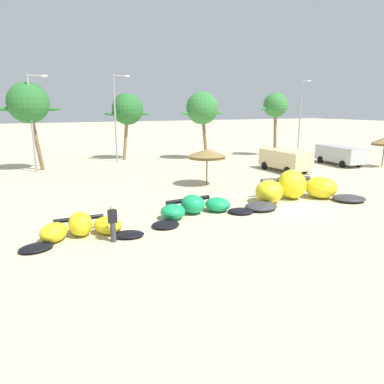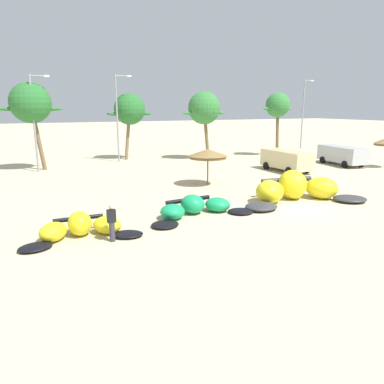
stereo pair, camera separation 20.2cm
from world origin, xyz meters
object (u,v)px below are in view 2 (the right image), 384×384
(parked_car_second, at_px, (286,159))
(palm_center_right, at_px, (278,106))
(kite_far_left, at_px, (81,228))
(beach_umbrella_near_van, at_px, (208,154))
(kite_left, at_px, (196,208))
(parked_van, at_px, (341,154))
(lamppost_east_center, at_px, (304,111))
(kite_left_of_center, at_px, (296,189))
(palm_left, at_px, (30,104))
(lamppost_west, at_px, (35,118))
(palm_left_of_gap, at_px, (130,110))
(person_near_kites, at_px, (112,223))
(palm_center_left, at_px, (204,109))
(lamppost_west_center, at_px, (118,114))

(parked_car_second, distance_m, palm_center_right, 11.59)
(kite_far_left, xyz_separation_m, beach_umbrella_near_van, (10.28, 7.18, 1.92))
(kite_far_left, height_order, kite_left, kite_far_left)
(parked_van, distance_m, lamppost_east_center, 15.29)
(kite_far_left, height_order, lamppost_east_center, lamppost_east_center)
(beach_umbrella_near_van, relative_size, palm_center_right, 0.39)
(kite_left_of_center, xyz_separation_m, parked_car_second, (6.46, 8.65, 0.39))
(parked_car_second, bearing_deg, palm_left, 152.53)
(palm_center_right, xyz_separation_m, lamppost_west, (-25.78, 0.71, -1.06))
(beach_umbrella_near_van, xyz_separation_m, palm_left, (-10.87, 12.76, 3.60))
(kite_left, bearing_deg, lamppost_east_center, 38.76)
(lamppost_east_center, bearing_deg, palm_left_of_gap, 179.66)
(palm_left_of_gap, distance_m, lamppost_west, 10.57)
(palm_left, bearing_deg, palm_center_right, -3.62)
(beach_umbrella_near_van, distance_m, parked_car_second, 9.57)
(lamppost_west, bearing_deg, person_near_kites, -85.80)
(kite_far_left, xyz_separation_m, palm_center_right, (25.42, 18.29, 5.35))
(kite_far_left, bearing_deg, palm_left_of_gap, 68.07)
(person_near_kites, distance_m, palm_center_left, 26.21)
(kite_left, height_order, palm_left, palm_left)
(kite_far_left, bearing_deg, parked_car_second, 25.97)
(kite_left_of_center, xyz_separation_m, lamppost_west_center, (-5.27, 21.05, 4.27))
(lamppost_west_center, xyz_separation_m, lamppost_east_center, (26.00, 1.12, 0.19))
(person_near_kites, distance_m, lamppost_west_center, 24.34)
(kite_far_left, relative_size, person_near_kites, 3.36)
(kite_far_left, xyz_separation_m, lamppost_west, (-0.37, 19.00, 4.30))
(kite_left, relative_size, palm_center_left, 0.87)
(palm_center_left, height_order, palm_center_right, palm_center_left)
(kite_far_left, xyz_separation_m, parked_van, (26.90, 9.96, 0.68))
(beach_umbrella_near_van, xyz_separation_m, palm_center_left, (6.23, 12.35, 3.15))
(lamppost_west, bearing_deg, palm_left, 103.61)
(palm_center_left, xyz_separation_m, palm_center_right, (8.90, -1.24, 0.28))
(beach_umbrella_near_van, xyz_separation_m, person_near_kites, (-9.17, -8.33, -1.51))
(kite_left_of_center, height_order, palm_center_right, palm_center_right)
(lamppost_west, bearing_deg, parked_car_second, -25.58)
(beach_umbrella_near_van, height_order, palm_center_right, palm_center_right)
(kite_left, bearing_deg, parked_car_second, 32.97)
(person_near_kites, bearing_deg, kite_far_left, 133.84)
(palm_left_of_gap, distance_m, lamppost_west_center, 2.06)
(palm_left_of_gap, bearing_deg, person_near_kites, -108.67)
(parked_car_second, xyz_separation_m, lamppost_west_center, (-11.74, 12.40, 3.88))
(kite_far_left, distance_m, parked_van, 28.69)
(person_near_kites, height_order, palm_left_of_gap, palm_left_of_gap)
(parked_van, distance_m, palm_left_of_gap, 22.39)
(kite_left_of_center, distance_m, parked_car_second, 10.81)
(kite_far_left, bearing_deg, beach_umbrella_near_van, 34.92)
(beach_umbrella_near_van, relative_size, palm_center_left, 0.39)
(beach_umbrella_near_van, relative_size, parked_van, 0.51)
(lamppost_east_center, bearing_deg, beach_umbrella_near_van, -145.99)
(palm_left, bearing_deg, kite_far_left, -88.29)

